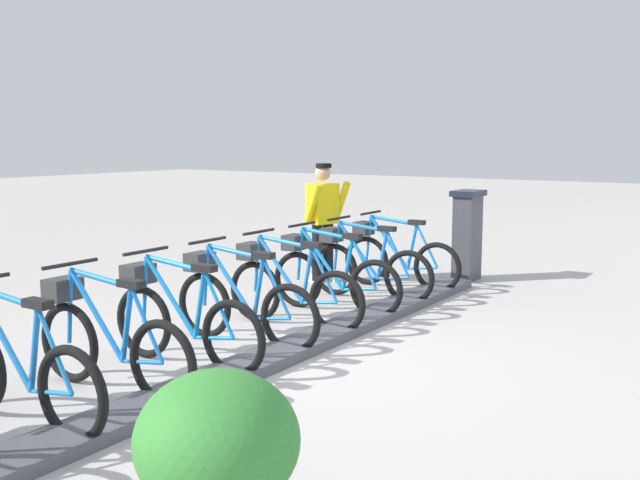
# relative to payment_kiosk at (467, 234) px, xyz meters

# --- Properties ---
(ground_plane) EXTENTS (60.00, 60.00, 0.00)m
(ground_plane) POSITION_rel_payment_kiosk_xyz_m (-0.05, 4.57, -0.67)
(ground_plane) COLOR #AAA49E
(dock_rail_base) EXTENTS (0.44, 8.20, 0.10)m
(dock_rail_base) POSITION_rel_payment_kiosk_xyz_m (-0.05, 4.57, -0.62)
(dock_rail_base) COLOR #47474C
(dock_rail_base) RESTS_ON ground
(payment_kiosk) EXTENTS (0.36, 0.52, 1.28)m
(payment_kiosk) POSITION_rel_payment_kiosk_xyz_m (0.00, 0.00, 0.00)
(payment_kiosk) COLOR #38383D
(payment_kiosk) RESTS_ON ground
(bike_docked_0) EXTENTS (1.72, 0.54, 1.02)m
(bike_docked_0) POSITION_rel_payment_kiosk_xyz_m (0.57, 1.07, -0.24)
(bike_docked_0) COLOR black
(bike_docked_0) RESTS_ON ground
(bike_docked_1) EXTENTS (1.72, 0.54, 1.02)m
(bike_docked_1) POSITION_rel_payment_kiosk_xyz_m (0.57, 1.89, -0.24)
(bike_docked_1) COLOR black
(bike_docked_1) RESTS_ON ground
(bike_docked_2) EXTENTS (1.72, 0.54, 1.02)m
(bike_docked_2) POSITION_rel_payment_kiosk_xyz_m (0.57, 2.71, -0.24)
(bike_docked_2) COLOR black
(bike_docked_2) RESTS_ON ground
(bike_docked_3) EXTENTS (1.72, 0.54, 1.02)m
(bike_docked_3) POSITION_rel_payment_kiosk_xyz_m (0.57, 3.53, -0.24)
(bike_docked_3) COLOR black
(bike_docked_3) RESTS_ON ground
(bike_docked_4) EXTENTS (1.72, 0.54, 1.02)m
(bike_docked_4) POSITION_rel_payment_kiosk_xyz_m (0.57, 4.36, -0.24)
(bike_docked_4) COLOR black
(bike_docked_4) RESTS_ON ground
(bike_docked_5) EXTENTS (1.72, 0.54, 1.02)m
(bike_docked_5) POSITION_rel_payment_kiosk_xyz_m (0.57, 5.18, -0.24)
(bike_docked_5) COLOR black
(bike_docked_5) RESTS_ON ground
(bike_docked_6) EXTENTS (1.72, 0.54, 1.02)m
(bike_docked_6) POSITION_rel_payment_kiosk_xyz_m (0.57, 6.00, -0.24)
(bike_docked_6) COLOR black
(bike_docked_6) RESTS_ON ground
(bike_docked_7) EXTENTS (1.72, 0.54, 1.02)m
(bike_docked_7) POSITION_rel_payment_kiosk_xyz_m (0.57, 6.82, -0.24)
(bike_docked_7) COLOR black
(bike_docked_7) RESTS_ON ground
(worker_near_rack) EXTENTS (0.58, 0.69, 1.66)m
(worker_near_rack) POSITION_rel_payment_kiosk_xyz_m (1.66, 1.20, 0.24)
(worker_near_rack) COLOR white
(worker_near_rack) RESTS_ON ground
(planter_bush) EXTENTS (0.76, 0.76, 0.97)m
(planter_bush) POSITION_rel_payment_kiosk_xyz_m (-1.82, 7.41, -0.12)
(planter_bush) COLOR #59544C
(planter_bush) RESTS_ON ground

